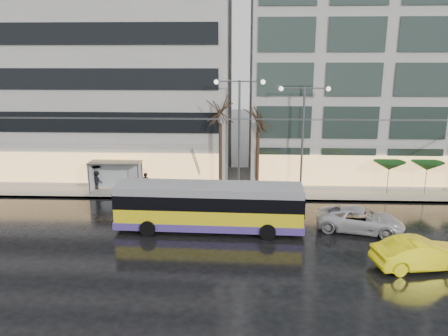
{
  "coord_description": "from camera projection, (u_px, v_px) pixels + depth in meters",
  "views": [
    {
      "loc": [
        2.28,
        -23.31,
        10.86
      ],
      "look_at": [
        1.05,
        5.0,
        3.64
      ],
      "focal_mm": 35.0,
      "sensor_mm": 36.0,
      "label": 1
    }
  ],
  "objects": [
    {
      "name": "ground",
      "position": [
        202.0,
        250.0,
        25.35
      ],
      "size": [
        140.0,
        140.0,
        0.0
      ],
      "primitive_type": "plane",
      "color": "black",
      "rests_on": "ground"
    },
    {
      "name": "sidewalk",
      "position": [
        239.0,
        182.0,
        38.8
      ],
      "size": [
        80.0,
        10.0,
        0.15
      ],
      "primitive_type": "cube",
      "color": "gray",
      "rests_on": "ground"
    },
    {
      "name": "kerb",
      "position": [
        238.0,
        200.0,
        34.01
      ],
      "size": [
        80.0,
        0.1,
        0.15
      ],
      "primitive_type": "cube",
      "color": "slate",
      "rests_on": "ground"
    },
    {
      "name": "building_left",
      "position": [
        52.0,
        54.0,
        41.66
      ],
      "size": [
        34.0,
        14.0,
        22.0
      ],
      "primitive_type": "cube",
      "color": "#A8A5A0",
      "rests_on": "sidewalk"
    },
    {
      "name": "building_right",
      "position": [
        427.0,
        37.0,
        39.82
      ],
      "size": [
        32.0,
        14.0,
        25.0
      ],
      "primitive_type": "cube",
      "color": "#A8A5A0",
      "rests_on": "sidewalk"
    },
    {
      "name": "trolleybus",
      "position": [
        209.0,
        208.0,
        27.87
      ],
      "size": [
        11.96,
        4.82,
        5.51
      ],
      "color": "yellow",
      "rests_on": "ground"
    },
    {
      "name": "catenary",
      "position": [
        225.0,
        150.0,
        31.94
      ],
      "size": [
        42.24,
        5.12,
        7.0
      ],
      "color": "#595B60",
      "rests_on": "ground"
    },
    {
      "name": "bus_shelter",
      "position": [
        112.0,
        170.0,
        35.56
      ],
      "size": [
        4.2,
        1.6,
        2.51
      ],
      "color": "#595B60",
      "rests_on": "sidewalk"
    },
    {
      "name": "street_lamp_near",
      "position": [
        239.0,
        121.0,
        34.24
      ],
      "size": [
        3.96,
        0.36,
        9.03
      ],
      "color": "#595B60",
      "rests_on": "sidewalk"
    },
    {
      "name": "street_lamp_far",
      "position": [
        303.0,
        125.0,
        34.1
      ],
      "size": [
        3.96,
        0.36,
        8.53
      ],
      "color": "#595B60",
      "rests_on": "sidewalk"
    },
    {
      "name": "tree_a",
      "position": [
        220.0,
        107.0,
        34.23
      ],
      "size": [
        3.2,
        3.2,
        8.4
      ],
      "color": "black",
      "rests_on": "sidewalk"
    },
    {
      "name": "tree_b",
      "position": [
        258.0,
        115.0,
        34.46
      ],
      "size": [
        3.2,
        3.2,
        7.7
      ],
      "color": "black",
      "rests_on": "sidewalk"
    },
    {
      "name": "parasol_a",
      "position": [
        389.0,
        166.0,
        34.81
      ],
      "size": [
        2.5,
        2.5,
        2.65
      ],
      "color": "#595B60",
      "rests_on": "sidewalk"
    },
    {
      "name": "parasol_b",
      "position": [
        427.0,
        166.0,
        34.68
      ],
      "size": [
        2.5,
        2.5,
        2.65
      ],
      "color": "#595B60",
      "rests_on": "sidewalk"
    },
    {
      "name": "taxi_b",
      "position": [
        421.0,
        254.0,
        22.92
      ],
      "size": [
        5.19,
        2.52,
        1.64
      ],
      "primitive_type": "imported",
      "rotation": [
        0.0,
        0.0,
        1.73
      ],
      "color": "#FFEE0D",
      "rests_on": "ground"
    },
    {
      "name": "sedan_silver",
      "position": [
        360.0,
        220.0,
        27.92
      ],
      "size": [
        5.9,
        3.79,
        1.51
      ],
      "primitive_type": "imported",
      "rotation": [
        0.0,
        0.0,
        1.32
      ],
      "color": "silver",
      "rests_on": "ground"
    },
    {
      "name": "pedestrian_a",
      "position": [
        146.0,
        178.0,
        34.61
      ],
      "size": [
        1.23,
        1.24,
        2.19
      ],
      "color": "black",
      "rests_on": "sidewalk"
    },
    {
      "name": "pedestrian_b",
      "position": [
        140.0,
        178.0,
        36.63
      ],
      "size": [
        1.03,
        1.0,
        1.67
      ],
      "color": "black",
      "rests_on": "sidewalk"
    },
    {
      "name": "pedestrian_c",
      "position": [
        97.0,
        176.0,
        36.19
      ],
      "size": [
        1.15,
        1.06,
        2.11
      ],
      "color": "black",
      "rests_on": "sidewalk"
    }
  ]
}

